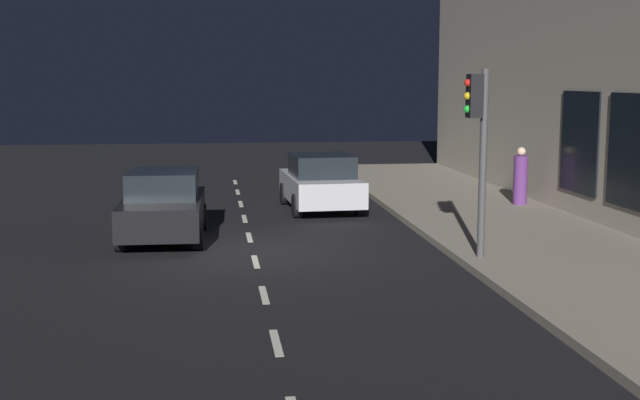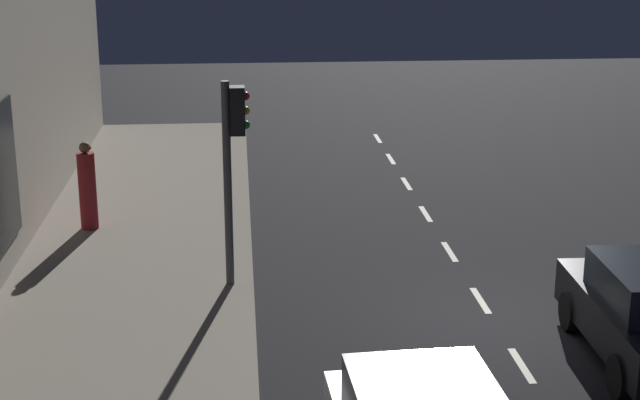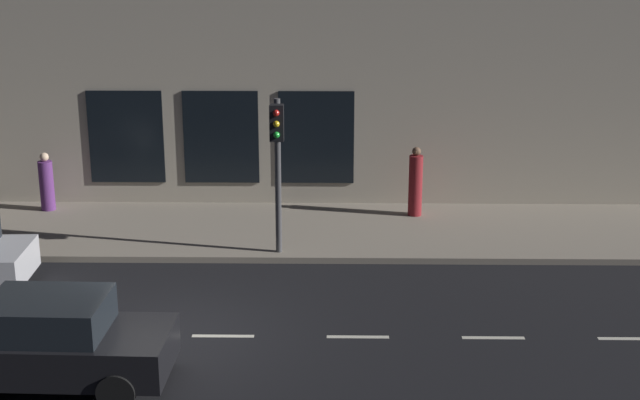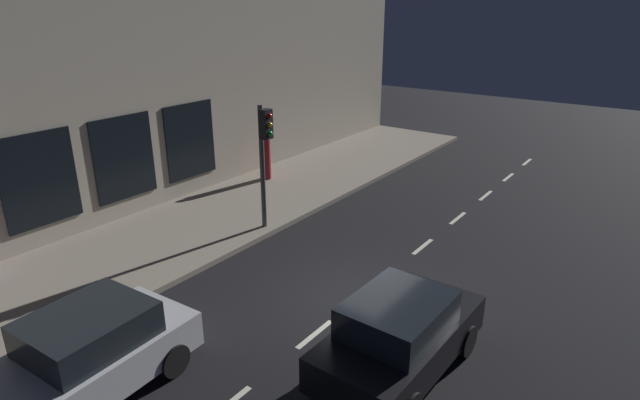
{
  "view_description": "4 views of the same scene",
  "coord_description": "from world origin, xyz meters",
  "px_view_note": "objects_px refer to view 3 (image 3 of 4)",
  "views": [
    {
      "loc": [
        -0.87,
        -17.34,
        3.67
      ],
      "look_at": [
        1.02,
        -3.19,
        1.56
      ],
      "focal_mm": 46.45,
      "sensor_mm": 36.0,
      "label": 1
    },
    {
      "loc": [
        4.18,
        14.78,
        6.59
      ],
      "look_at": [
        2.72,
        -2.64,
        1.45
      ],
      "focal_mm": 54.77,
      "sensor_mm": 36.0,
      "label": 2
    },
    {
      "loc": [
        -15.81,
        -3.11,
        7.41
      ],
      "look_at": [
        2.15,
        -2.84,
        2.11
      ],
      "focal_mm": 50.43,
      "sensor_mm": 36.0,
      "label": 3
    },
    {
      "loc": [
        -5.56,
        9.1,
        6.57
      ],
      "look_at": [
        2.39,
        -1.9,
        1.42
      ],
      "focal_mm": 29.48,
      "sensor_mm": 36.0,
      "label": 4
    }
  ],
  "objects_px": {
    "pedestrian_0": "(415,184)",
    "parked_car_1": "(56,342)",
    "traffic_light": "(277,150)",
    "pedestrian_1": "(47,184)"
  },
  "relations": [
    {
      "from": "traffic_light",
      "to": "pedestrian_1",
      "type": "height_order",
      "value": "traffic_light"
    },
    {
      "from": "parked_car_1",
      "to": "pedestrian_0",
      "type": "bearing_deg",
      "value": 145.17
    },
    {
      "from": "traffic_light",
      "to": "pedestrian_0",
      "type": "xyz_separation_m",
      "value": [
        3.11,
        -3.5,
        -1.64
      ]
    },
    {
      "from": "parked_car_1",
      "to": "traffic_light",
      "type": "bearing_deg",
      "value": 153.01
    },
    {
      "from": "traffic_light",
      "to": "pedestrian_1",
      "type": "xyz_separation_m",
      "value": [
        3.45,
        6.56,
        -1.78
      ]
    },
    {
      "from": "pedestrian_0",
      "to": "parked_car_1",
      "type": "bearing_deg",
      "value": 75.75
    },
    {
      "from": "traffic_light",
      "to": "pedestrian_1",
      "type": "bearing_deg",
      "value": 62.27
    },
    {
      "from": "parked_car_1",
      "to": "pedestrian_0",
      "type": "relative_size",
      "value": 2.05
    },
    {
      "from": "pedestrian_0",
      "to": "pedestrian_1",
      "type": "relative_size",
      "value": 1.17
    },
    {
      "from": "parked_car_1",
      "to": "pedestrian_0",
      "type": "distance_m",
      "value": 11.63
    }
  ]
}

